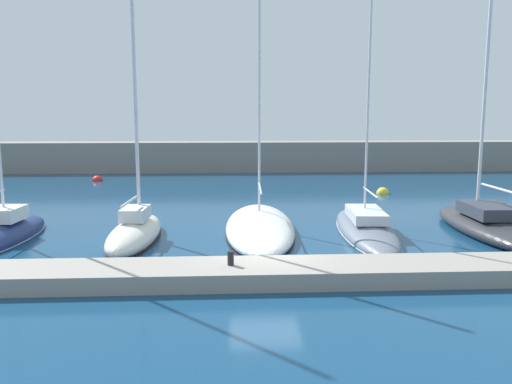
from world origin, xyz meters
TOP-DOWN VIEW (x-y plane):
  - ground_plane at (0.00, 0.00)m, footprint 120.00×120.00m
  - dock_pier at (0.00, -1.71)m, footprint 27.27×2.11m
  - breakwater_seawall at (0.00, 30.10)m, footprint 108.00×3.09m
  - sailboat_navy_nearest at (-10.77, 4.11)m, footprint 2.65×7.17m
  - sailboat_ivory_second at (-5.14, 3.67)m, footprint 2.14×6.38m
  - sailboat_white_third at (0.12, 5.06)m, footprint 3.37×9.78m
  - sailboat_slate_fourth at (4.84, 4.72)m, footprint 2.98×9.22m
  - sailboat_charcoal_fifth at (10.17, 4.32)m, footprint 2.76×8.73m
  - mooring_buoy_red at (-11.72, 23.55)m, footprint 0.85×0.85m
  - mooring_buoy_yellow at (9.03, 15.84)m, footprint 0.86×0.86m
  - dock_bollard at (-1.20, -1.71)m, footprint 0.20×0.20m

SIDE VIEW (x-z plane):
  - ground_plane at x=0.00m, z-range 0.00..0.00m
  - mooring_buoy_red at x=-11.72m, z-range -0.42..0.42m
  - mooring_buoy_yellow at x=9.03m, z-range -0.43..0.43m
  - sailboat_slate_fourth at x=4.84m, z-range -7.70..8.11m
  - sailboat_white_third at x=0.12m, z-range -7.68..8.17m
  - dock_pier at x=0.00m, z-range 0.00..0.56m
  - sailboat_navy_nearest at x=-10.77m, z-range -7.49..8.07m
  - sailboat_ivory_second at x=-5.14m, z-range -6.03..6.93m
  - sailboat_charcoal_fifth at x=10.17m, z-range -7.03..7.93m
  - dock_bollard at x=-1.20m, z-range 0.56..1.00m
  - breakwater_seawall at x=0.00m, z-range 0.00..2.74m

